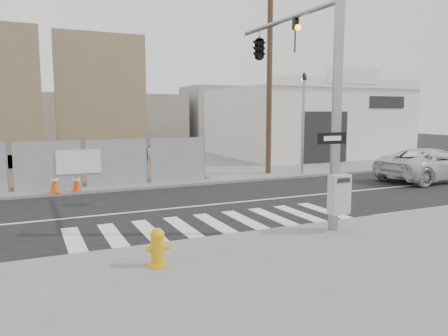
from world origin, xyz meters
name	(u,v)px	position (x,y,z in m)	size (l,w,h in m)	color
ground	(187,207)	(0.00, 0.00, 0.00)	(100.00, 100.00, 0.00)	black
sidewalk_far	(112,163)	(0.00, 14.00, 0.06)	(50.00, 20.00, 0.12)	slate
signal_pole	(281,65)	(2.49, -2.05, 4.78)	(0.96, 5.87, 7.00)	gray
far_signal_pole	(304,108)	(8.00, 4.60, 3.48)	(0.16, 0.20, 5.60)	gray
concrete_wall_right	(102,111)	(-0.50, 14.08, 3.38)	(5.50, 1.30, 8.00)	#776247
auto_shop	(305,122)	(14.00, 12.97, 2.54)	(12.00, 10.20, 5.95)	silver
utility_pole_right	(269,74)	(6.50, 5.50, 5.20)	(1.60, 0.28, 10.00)	#513625
fire_hydrant	(158,247)	(-2.63, -5.57, 0.52)	(0.49, 0.43, 0.81)	#D3990B
suv	(431,164)	(12.76, 0.71, 0.78)	(2.60, 5.63, 1.57)	silver
traffic_cone_c	(55,183)	(-4.02, 4.22, 0.50)	(0.54, 0.54, 0.79)	#D8510B
traffic_cone_d	(76,183)	(-3.21, 4.22, 0.46)	(0.41, 0.41, 0.70)	red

